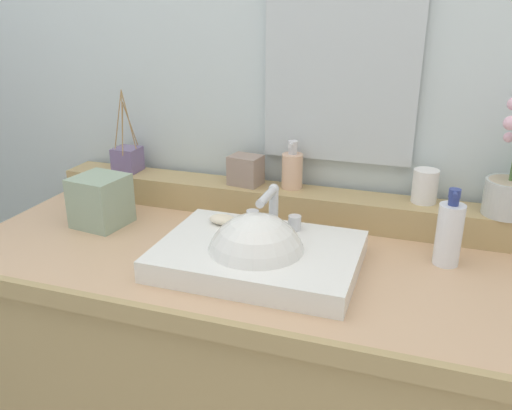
{
  "coord_description": "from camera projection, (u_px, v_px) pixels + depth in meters",
  "views": [
    {
      "loc": [
        0.39,
        -1.12,
        1.44
      ],
      "look_at": [
        0.02,
        -0.02,
        0.99
      ],
      "focal_mm": 37.27,
      "sensor_mm": 36.0,
      "label": 1
    }
  ],
  "objects": [
    {
      "name": "lotion_bottle",
      "position": [
        449.0,
        233.0,
        1.23
      ],
      "size": [
        0.06,
        0.06,
        0.19
      ],
      "color": "white",
      "rests_on": "vanity_cabinet"
    },
    {
      "name": "tumbler_cup",
      "position": [
        425.0,
        186.0,
        1.39
      ],
      "size": [
        0.07,
        0.07,
        0.09
      ],
      "primitive_type": "cylinder",
      "color": "white",
      "rests_on": "back_ledge"
    },
    {
      "name": "wall_back",
      "position": [
        301.0,
        39.0,
        1.52
      ],
      "size": [
        3.25,
        0.2,
        2.68
      ],
      "primitive_type": "cube",
      "color": "silver",
      "rests_on": "ground"
    },
    {
      "name": "mirror",
      "position": [
        342.0,
        42.0,
        1.38
      ],
      "size": [
        0.41,
        0.02,
        0.64
      ],
      "primitive_type": "cube",
      "color": "silver"
    },
    {
      "name": "soap_dispenser",
      "position": [
        292.0,
        169.0,
        1.5
      ],
      "size": [
        0.06,
        0.06,
        0.14
      ],
      "color": "#DFB292",
      "rests_on": "back_ledge"
    },
    {
      "name": "vanity_cabinet",
      "position": [
        253.0,
        390.0,
        1.48
      ],
      "size": [
        1.46,
        0.64,
        0.86
      ],
      "color": "tan",
      "rests_on": "ground"
    },
    {
      "name": "back_ledge",
      "position": [
        281.0,
        202.0,
        1.52
      ],
      "size": [
        1.38,
        0.12,
        0.08
      ],
      "primitive_type": "cube",
      "color": "tan",
      "rests_on": "vanity_cabinet"
    },
    {
      "name": "tissue_box",
      "position": [
        101.0,
        201.0,
        1.46
      ],
      "size": [
        0.15,
        0.15,
        0.14
      ],
      "primitive_type": "cube",
      "rotation": [
        0.0,
        0.0,
        -0.13
      ],
      "color": "#90A68E",
      "rests_on": "vanity_cabinet"
    },
    {
      "name": "potted_plant",
      "position": [
        509.0,
        187.0,
        1.3
      ],
      "size": [
        0.12,
        0.11,
        0.29
      ],
      "color": "silver",
      "rests_on": "back_ledge"
    },
    {
      "name": "soap_bar",
      "position": [
        223.0,
        219.0,
        1.34
      ],
      "size": [
        0.07,
        0.04,
        0.02
      ],
      "primitive_type": "ellipsoid",
      "color": "beige",
      "rests_on": "sink_basin"
    },
    {
      "name": "reed_diffuser",
      "position": [
        127.0,
        159.0,
        1.65
      ],
      "size": [
        0.08,
        0.11,
        0.25
      ],
      "color": "slate",
      "rests_on": "back_ledge"
    },
    {
      "name": "sink_basin",
      "position": [
        257.0,
        259.0,
        1.23
      ],
      "size": [
        0.46,
        0.33,
        0.26
      ],
      "color": "white",
      "rests_on": "vanity_cabinet"
    },
    {
      "name": "trinket_box",
      "position": [
        246.0,
        170.0,
        1.53
      ],
      "size": [
        0.1,
        0.08,
        0.09
      ],
      "primitive_type": "cube",
      "rotation": [
        0.0,
        0.0,
        -0.15
      ],
      "color": "gray",
      "rests_on": "back_ledge"
    }
  ]
}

